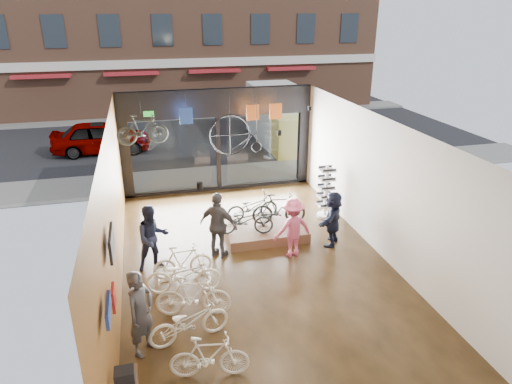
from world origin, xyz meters
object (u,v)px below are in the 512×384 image
object	(u,v)px
display_bike_mid	(279,209)
hung_bike	(142,130)
display_platform	(264,230)
floor_bike_1	(209,357)
street_car	(101,137)
customer_1	(153,238)
floor_bike_2	(189,322)
display_bike_right	(252,207)
customer_0	(141,313)
penny_farthing	(238,136)
box_truck	(285,119)
customer_2	(218,225)
floor_bike_5	(183,261)
customer_3	(293,228)
display_bike_left	(245,220)
floor_bike_4	(184,275)
sunglasses_rack	(326,192)
customer_5	(333,218)
floor_bike_3	(193,296)

from	to	relation	value
display_bike_mid	hung_bike	distance (m)	4.90
display_platform	floor_bike_1	bearing A→B (deg)	-114.88
street_car	customer_1	world-z (taller)	customer_1
floor_bike_2	display_bike_right	world-z (taller)	display_bike_right
floor_bike_1	floor_bike_2	size ratio (longest dim) A/B	0.88
customer_0	penny_farthing	world-z (taller)	penny_farthing
floor_bike_1	hung_bike	world-z (taller)	hung_bike
box_truck	display_platform	xyz separation A→B (m)	(-3.52, -9.08, -1.22)
floor_bike_1	customer_2	xyz separation A→B (m)	(0.94, 4.39, 0.49)
floor_bike_5	floor_bike_2	bearing A→B (deg)	174.26
floor_bike_2	customer_1	size ratio (longest dim) A/B	0.95
display_bike_right	customer_2	world-z (taller)	customer_2
display_bike_mid	penny_farthing	world-z (taller)	penny_farthing
customer_0	customer_3	xyz separation A→B (m)	(4.09, 2.92, -0.06)
floor_bike_5	hung_bike	bearing A→B (deg)	6.53
display_bike_left	customer_2	distance (m)	1.06
floor_bike_2	floor_bike_4	size ratio (longest dim) A/B	0.94
display_platform	sunglasses_rack	bearing A→B (deg)	17.95
display_bike_right	customer_0	bearing A→B (deg)	138.92
box_truck	floor_bike_5	bearing A→B (deg)	-119.45
customer_0	customer_2	bearing A→B (deg)	6.28
penny_farthing	floor_bike_4	bearing A→B (deg)	-116.55
display_bike_right	customer_0	distance (m)	5.91
street_car	customer_1	bearing A→B (deg)	-170.20
box_truck	customer_1	world-z (taller)	box_truck
customer_1	hung_bike	bearing A→B (deg)	75.30
floor_bike_4	customer_5	distance (m)	4.66
floor_bike_2	floor_bike_5	xyz separation A→B (m)	(0.11, 2.44, 0.00)
floor_bike_5	penny_farthing	distance (m)	5.20
customer_1	customer_5	bearing A→B (deg)	-13.69
floor_bike_4	floor_bike_1	bearing A→B (deg)	-169.99
floor_bike_2	display_platform	size ratio (longest dim) A/B	0.71
floor_bike_1	floor_bike_2	xyz separation A→B (m)	(-0.25, 1.12, -0.00)
customer_0	customer_5	size ratio (longest dim) A/B	1.12
customer_2	penny_farthing	bearing A→B (deg)	-74.78
street_car	sunglasses_rack	xyz separation A→B (m)	(7.54, -9.33, 0.11)
display_bike_left	customer_1	bearing A→B (deg)	117.84
display_bike_right	customer_3	xyz separation A→B (m)	(0.67, -1.90, 0.12)
street_car	floor_bike_5	world-z (taller)	street_car
display_bike_right	customer_5	bearing A→B (deg)	-133.11
floor_bike_4	floor_bike_5	bearing A→B (deg)	3.10
sunglasses_rack	hung_bike	distance (m)	6.16
display_platform	street_car	bearing A→B (deg)	117.50
box_truck	penny_farthing	xyz separation A→B (m)	(-3.76, -6.72, 1.13)
display_platform	hung_bike	distance (m)	4.88
customer_2	penny_farthing	world-z (taller)	penny_farthing
floor_bike_4	display_platform	xyz separation A→B (m)	(2.66, 2.48, -0.33)
display_bike_mid	floor_bike_3	bearing A→B (deg)	145.85
floor_bike_1	penny_farthing	distance (m)	8.28
floor_bike_3	display_platform	xyz separation A→B (m)	(2.55, 3.43, -0.36)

